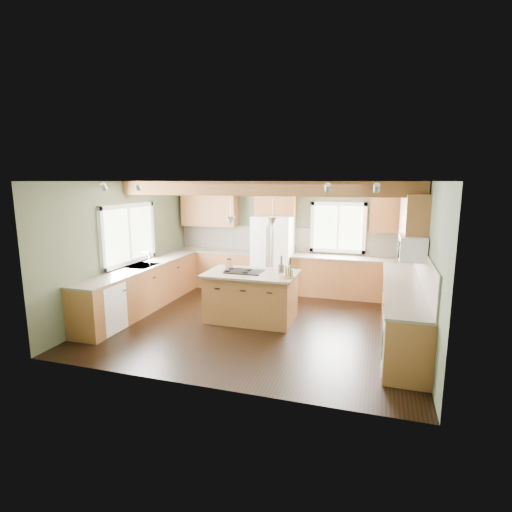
% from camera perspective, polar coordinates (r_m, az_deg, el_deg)
% --- Properties ---
extents(floor, '(5.60, 5.60, 0.00)m').
position_cam_1_polar(floor, '(7.58, 0.45, -9.42)').
color(floor, black).
rests_on(floor, ground).
extents(ceiling, '(5.60, 5.60, 0.00)m').
position_cam_1_polar(ceiling, '(7.12, 0.48, 10.64)').
color(ceiling, silver).
rests_on(ceiling, wall_back).
extents(wall_back, '(5.60, 0.00, 5.60)m').
position_cam_1_polar(wall_back, '(9.63, 4.77, 2.85)').
color(wall_back, '#4C553C').
rests_on(wall_back, ground).
extents(wall_left, '(0.00, 5.00, 5.00)m').
position_cam_1_polar(wall_left, '(8.47, -18.00, 1.29)').
color(wall_left, '#4C553C').
rests_on(wall_left, ground).
extents(wall_right, '(0.00, 5.00, 5.00)m').
position_cam_1_polar(wall_right, '(6.98, 23.05, -0.96)').
color(wall_right, '#4C553C').
rests_on(wall_right, ground).
extents(ceiling_beam, '(5.55, 0.26, 0.26)m').
position_cam_1_polar(ceiling_beam, '(7.22, 0.71, 9.61)').
color(ceiling_beam, '#5B341A').
rests_on(ceiling_beam, ceiling).
extents(soffit_trim, '(5.55, 0.20, 0.10)m').
position_cam_1_polar(soffit_trim, '(9.44, 4.75, 10.25)').
color(soffit_trim, '#5B341A').
rests_on(soffit_trim, ceiling).
extents(backsplash_back, '(5.58, 0.03, 0.58)m').
position_cam_1_polar(backsplash_back, '(9.63, 4.74, 2.31)').
color(backsplash_back, brown).
rests_on(backsplash_back, wall_back).
extents(backsplash_right, '(0.03, 3.70, 0.58)m').
position_cam_1_polar(backsplash_right, '(7.04, 22.84, -1.59)').
color(backsplash_right, brown).
rests_on(backsplash_right, wall_right).
extents(base_cab_back_left, '(2.02, 0.60, 0.88)m').
position_cam_1_polar(base_cab_back_left, '(10.04, -5.71, -1.83)').
color(base_cab_back_left, brown).
rests_on(base_cab_back_left, floor).
extents(counter_back_left, '(2.06, 0.64, 0.04)m').
position_cam_1_polar(counter_back_left, '(9.95, -5.76, 0.76)').
color(counter_back_left, '#4E4739').
rests_on(counter_back_left, base_cab_back_left).
extents(base_cab_back_right, '(2.62, 0.60, 0.88)m').
position_cam_1_polar(base_cab_back_right, '(9.29, 13.30, -3.09)').
color(base_cab_back_right, brown).
rests_on(base_cab_back_right, floor).
extents(counter_back_right, '(2.66, 0.64, 0.04)m').
position_cam_1_polar(counter_back_right, '(9.19, 13.42, -0.31)').
color(counter_back_right, '#4E4739').
rests_on(counter_back_right, base_cab_back_right).
extents(base_cab_left, '(0.60, 3.70, 0.88)m').
position_cam_1_polar(base_cab_left, '(8.52, -15.81, -4.46)').
color(base_cab_left, brown).
rests_on(base_cab_left, floor).
extents(counter_left, '(0.64, 3.74, 0.04)m').
position_cam_1_polar(counter_left, '(8.41, -15.97, -1.43)').
color(counter_left, '#4E4739').
rests_on(counter_left, base_cab_left).
extents(base_cab_right, '(0.60, 3.70, 0.88)m').
position_cam_1_polar(base_cab_right, '(7.21, 20.13, -7.46)').
color(base_cab_right, brown).
rests_on(base_cab_right, floor).
extents(counter_right, '(0.64, 3.74, 0.04)m').
position_cam_1_polar(counter_right, '(7.09, 20.36, -3.92)').
color(counter_right, '#4E4739').
rests_on(counter_right, base_cab_right).
extents(upper_cab_back_left, '(1.40, 0.35, 0.90)m').
position_cam_1_polar(upper_cab_back_left, '(10.02, -6.66, 6.86)').
color(upper_cab_back_left, brown).
rests_on(upper_cab_back_left, wall_back).
extents(upper_cab_over_fridge, '(0.96, 0.35, 0.70)m').
position_cam_1_polar(upper_cab_over_fridge, '(9.45, 2.82, 7.91)').
color(upper_cab_over_fridge, brown).
rests_on(upper_cab_over_fridge, wall_back).
extents(upper_cab_right, '(0.35, 2.20, 0.90)m').
position_cam_1_polar(upper_cab_right, '(7.76, 21.48, 5.10)').
color(upper_cab_right, brown).
rests_on(upper_cab_right, wall_right).
extents(upper_cab_back_corner, '(0.90, 0.35, 0.90)m').
position_cam_1_polar(upper_cab_back_corner, '(9.17, 18.84, 6.01)').
color(upper_cab_back_corner, brown).
rests_on(upper_cab_back_corner, wall_back).
extents(window_left, '(0.04, 1.60, 1.05)m').
position_cam_1_polar(window_left, '(8.46, -17.79, 3.01)').
color(window_left, white).
rests_on(window_left, wall_left).
extents(window_back, '(1.10, 0.04, 1.00)m').
position_cam_1_polar(window_back, '(9.40, 11.64, 4.01)').
color(window_back, white).
rests_on(window_back, wall_back).
extents(sink, '(0.50, 0.65, 0.03)m').
position_cam_1_polar(sink, '(8.41, -15.97, -1.40)').
color(sink, '#262628').
rests_on(sink, counter_left).
extents(faucet, '(0.02, 0.02, 0.28)m').
position_cam_1_polar(faucet, '(8.29, -14.98, -0.50)').
color(faucet, '#B2B2B7').
rests_on(faucet, sink).
extents(dishwasher, '(0.60, 0.60, 0.84)m').
position_cam_1_polar(dishwasher, '(7.51, -21.16, -6.91)').
color(dishwasher, white).
rests_on(dishwasher, floor).
extents(oven, '(0.60, 0.72, 0.84)m').
position_cam_1_polar(oven, '(5.99, 20.59, -11.32)').
color(oven, white).
rests_on(oven, floor).
extents(microwave, '(0.40, 0.70, 0.38)m').
position_cam_1_polar(microwave, '(6.87, 21.42, 1.10)').
color(microwave, white).
rests_on(microwave, wall_right).
extents(pendant_left, '(0.18, 0.18, 0.16)m').
position_cam_1_polar(pendant_left, '(7.43, -3.66, 5.06)').
color(pendant_left, '#B2B2B7').
rests_on(pendant_left, ceiling).
extents(pendant_right, '(0.18, 0.18, 0.16)m').
position_cam_1_polar(pendant_right, '(7.20, 2.34, 4.89)').
color(pendant_right, '#B2B2B7').
rests_on(pendant_right, ceiling).
extents(refrigerator, '(0.90, 0.74, 1.80)m').
position_cam_1_polar(refrigerator, '(9.40, 2.44, 0.21)').
color(refrigerator, white).
rests_on(refrigerator, floor).
extents(island, '(1.61, 0.99, 0.88)m').
position_cam_1_polar(island, '(7.58, -0.68, -5.91)').
color(island, brown).
rests_on(island, floor).
extents(island_top, '(1.71, 1.10, 0.04)m').
position_cam_1_polar(island_top, '(7.47, -0.69, -2.52)').
color(island_top, '#4E4739').
rests_on(island_top, island).
extents(cooktop, '(0.70, 0.47, 0.02)m').
position_cam_1_polar(cooktop, '(7.50, -1.66, -2.23)').
color(cooktop, black).
rests_on(cooktop, island_top).
extents(knife_block, '(0.12, 0.10, 0.18)m').
position_cam_1_polar(knife_block, '(7.75, -3.84, -1.24)').
color(knife_block, brown).
rests_on(knife_block, island_top).
extents(utensil_crock, '(0.12, 0.12, 0.14)m').
position_cam_1_polar(utensil_crock, '(7.49, 3.61, -1.79)').
color(utensil_crock, '#403833').
rests_on(utensil_crock, island_top).
extents(bottle_tray, '(0.29, 0.29, 0.22)m').
position_cam_1_polar(bottle_tray, '(7.09, 4.64, -2.20)').
color(bottle_tray, brown).
rests_on(bottle_tray, island_top).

